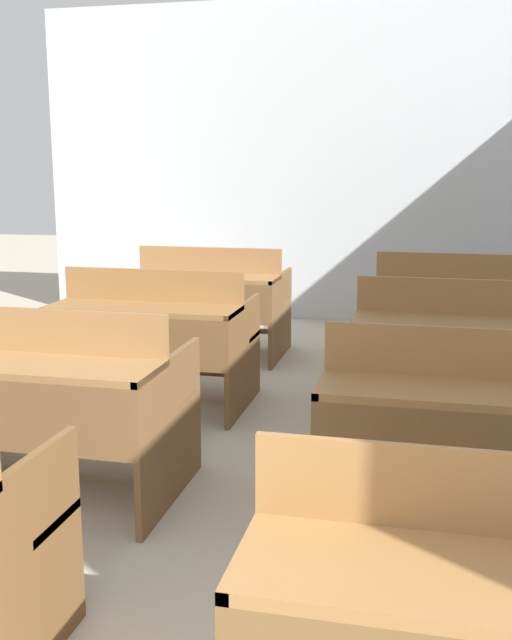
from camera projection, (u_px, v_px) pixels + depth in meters
name	position (u px, v px, depth m)	size (l,w,h in m)	color
wall_back	(335.00, 164.00, 7.07)	(5.81, 0.06, 3.00)	silver
bench_front_right	(502.00, 624.00, 1.70)	(1.15, 0.80, 0.86)	brown
bench_second_left	(48.00, 399.00, 3.35)	(1.15, 0.80, 0.86)	brown
bench_second_right	(467.00, 429.00, 2.96)	(1.15, 0.80, 0.86)	brown
bench_third_left	(154.00, 335.00, 4.62)	(1.15, 0.80, 0.86)	brown
bench_third_right	(457.00, 351.00, 4.23)	(1.15, 0.80, 0.86)	brown
bench_back_left	(210.00, 299.00, 5.88)	(1.15, 0.80, 0.86)	brown
bench_back_right	(454.00, 309.00, 5.47)	(1.15, 0.80, 0.86)	brown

